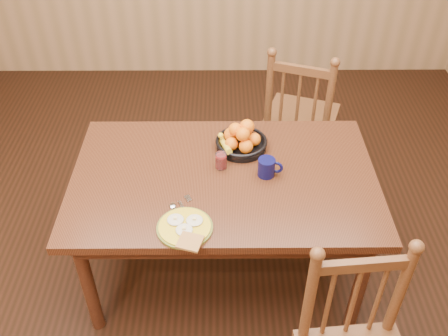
{
  "coord_description": "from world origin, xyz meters",
  "views": [
    {
      "loc": [
        -0.01,
        -1.98,
        2.45
      ],
      "look_at": [
        0.0,
        0.0,
        0.8
      ],
      "focal_mm": 40.0,
      "sensor_mm": 36.0,
      "label": 1
    }
  ],
  "objects_px": {
    "dining_table": "(224,187)",
    "chair_far": "(300,117)",
    "breakfast_plate": "(185,228)",
    "fruit_bowl": "(241,140)",
    "coffee_mug": "(267,167)"
  },
  "relations": [
    {
      "from": "chair_far",
      "to": "fruit_bowl",
      "type": "height_order",
      "value": "chair_far"
    },
    {
      "from": "chair_far",
      "to": "coffee_mug",
      "type": "xyz_separation_m",
      "value": [
        -0.31,
        -0.89,
        0.29
      ]
    },
    {
      "from": "coffee_mug",
      "to": "breakfast_plate",
      "type": "bearing_deg",
      "value": -136.35
    },
    {
      "from": "breakfast_plate",
      "to": "fruit_bowl",
      "type": "bearing_deg",
      "value": 65.88
    },
    {
      "from": "dining_table",
      "to": "chair_far",
      "type": "relative_size",
      "value": 1.53
    },
    {
      "from": "coffee_mug",
      "to": "fruit_bowl",
      "type": "distance_m",
      "value": 0.27
    },
    {
      "from": "chair_far",
      "to": "breakfast_plate",
      "type": "bearing_deg",
      "value": 80.39
    },
    {
      "from": "breakfast_plate",
      "to": "fruit_bowl",
      "type": "distance_m",
      "value": 0.68
    },
    {
      "from": "fruit_bowl",
      "to": "coffee_mug",
      "type": "bearing_deg",
      "value": -61.16
    },
    {
      "from": "coffee_mug",
      "to": "fruit_bowl",
      "type": "xyz_separation_m",
      "value": [
        -0.13,
        0.23,
        0.0
      ]
    },
    {
      "from": "breakfast_plate",
      "to": "fruit_bowl",
      "type": "height_order",
      "value": "fruit_bowl"
    },
    {
      "from": "dining_table",
      "to": "chair_far",
      "type": "height_order",
      "value": "chair_far"
    },
    {
      "from": "chair_far",
      "to": "breakfast_plate",
      "type": "xyz_separation_m",
      "value": [
        -0.72,
        -1.28,
        0.25
      ]
    },
    {
      "from": "breakfast_plate",
      "to": "coffee_mug",
      "type": "xyz_separation_m",
      "value": [
        0.41,
        0.39,
        0.04
      ]
    },
    {
      "from": "coffee_mug",
      "to": "fruit_bowl",
      "type": "bearing_deg",
      "value": 118.84
    }
  ]
}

